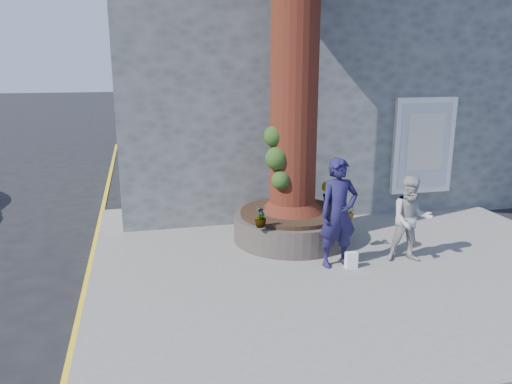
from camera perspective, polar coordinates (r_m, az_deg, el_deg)
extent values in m
plane|color=black|center=(8.15, 2.82, -11.30)|extent=(120.00, 120.00, 0.00)
cube|color=slate|center=(9.46, 9.96, -7.33)|extent=(9.00, 8.00, 0.12)
cube|color=yellow|center=(8.84, -18.80, -9.94)|extent=(0.10, 30.00, 0.01)
cube|color=#515456|center=(14.96, 4.58, 12.38)|extent=(10.00, 8.00, 6.00)
cube|color=white|center=(12.15, 18.58, 5.02)|extent=(1.50, 0.12, 2.20)
cube|color=silver|center=(12.10, 18.72, 4.97)|extent=(1.25, 0.04, 1.95)
cube|color=silver|center=(12.07, 18.81, 5.43)|extent=(0.90, 0.02, 1.30)
cylinder|color=black|center=(10.00, 4.09, -3.98)|extent=(2.30, 2.30, 0.52)
cylinder|color=black|center=(9.91, 4.12, -2.34)|extent=(2.04, 2.04, 0.08)
cylinder|color=#441E11|center=(9.53, 4.56, 20.04)|extent=(0.90, 0.90, 7.50)
cone|color=#441E11|center=(9.80, 4.16, -0.15)|extent=(1.24, 1.24, 0.70)
sphere|color=#1F3B13|center=(9.34, 2.38, 3.86)|extent=(0.44, 0.44, 0.44)
sphere|color=#1F3B13|center=(9.35, 2.88, 1.35)|extent=(0.36, 0.36, 0.36)
sphere|color=#1F3B13|center=(9.39, 2.09, 6.39)|extent=(0.40, 0.40, 0.40)
imported|color=#19163C|center=(8.61, 9.41, -2.39)|extent=(0.74, 0.52, 1.90)
imported|color=#A6A39F|center=(9.16, 17.28, -3.01)|extent=(0.87, 0.75, 1.54)
cube|color=white|center=(8.81, 10.83, -7.65)|extent=(0.20, 0.12, 0.28)
imported|color=gray|center=(8.84, 0.52, -2.84)|extent=(0.24, 0.23, 0.38)
imported|color=gray|center=(10.41, 8.07, -0.10)|extent=(0.34, 0.34, 0.45)
imported|color=gray|center=(8.84, 0.52, -2.85)|extent=(0.28, 0.28, 0.38)
imported|color=gray|center=(9.38, 10.67, -2.18)|extent=(0.39, 0.40, 0.34)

